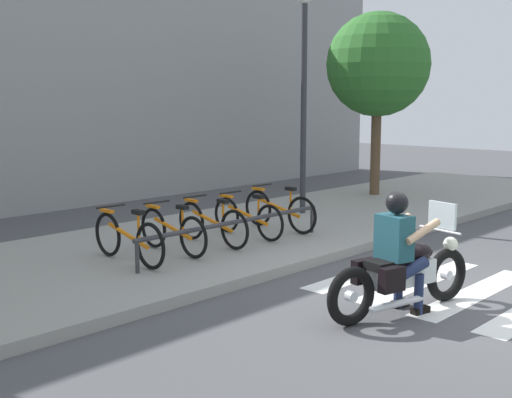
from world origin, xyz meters
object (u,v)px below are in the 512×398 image
object	(u,v)px
bicycle_3	(247,217)
street_lamp	(304,84)
bicycle_4	(279,210)
rider	(399,244)
bicycle_2	(212,223)
bike_rack	(236,224)
tree_near_rack	(378,65)
motorcycle	(403,274)
bicycle_1	(173,231)
bicycle_0	(128,238)

from	to	relation	value
bicycle_3	street_lamp	xyz separation A→B (m)	(2.51, 0.84, 2.29)
bicycle_4	street_lamp	world-z (taller)	street_lamp
rider	bicycle_4	xyz separation A→B (m)	(2.19, 3.78, -0.32)
bicycle_2	bicycle_4	xyz separation A→B (m)	(1.64, -0.00, 0.01)
bike_rack	street_lamp	size ratio (longest dim) A/B	0.84
rider	street_lamp	size ratio (longest dim) A/B	0.31
bicycle_3	bike_rack	xyz separation A→B (m)	(-0.82, -0.55, 0.07)
street_lamp	tree_near_rack	bearing A→B (deg)	6.93
rider	motorcycle	bearing A→B (deg)	-14.78
bicycle_2	bicycle_1	bearing A→B (deg)	-179.98
street_lamp	bicycle_0	bearing A→B (deg)	-170.37
rider	bicycle_1	world-z (taller)	rider
rider	bicycle_4	bearing A→B (deg)	59.93
bicycle_0	bicycle_1	xyz separation A→B (m)	(0.82, 0.00, -0.01)
bicycle_0	bicycle_2	world-z (taller)	bicycle_0
bicycle_4	bicycle_2	bearing A→B (deg)	179.98
bicycle_1	bicycle_2	bearing A→B (deg)	0.02
bicycle_2	bicycle_3	world-z (taller)	bicycle_2
bicycle_4	bicycle_1	bearing A→B (deg)	179.99
bicycle_2	street_lamp	size ratio (longest dim) A/B	0.37
rider	bicycle_0	distance (m)	3.95
bicycle_2	bicycle_4	world-z (taller)	bicycle_4
tree_near_rack	bike_rack	bearing A→B (deg)	-164.81
bicycle_1	bicycle_3	size ratio (longest dim) A/B	0.97
bike_rack	street_lamp	xyz separation A→B (m)	(3.33, 1.40, 2.22)
bicycle_3	bike_rack	world-z (taller)	bicycle_3
motorcycle	rider	world-z (taller)	rider
bicycle_0	bike_rack	xyz separation A→B (m)	(1.64, -0.55, 0.05)
bicycle_3	rider	bearing A→B (deg)	-109.88
street_lamp	motorcycle	bearing A→B (deg)	-129.32
bicycle_4	tree_near_rack	world-z (taller)	tree_near_rack
bicycle_4	bike_rack	bearing A→B (deg)	-161.38
bicycle_4	street_lamp	xyz separation A→B (m)	(1.69, 0.84, 2.27)
bicycle_1	bicycle_2	xyz separation A→B (m)	(0.82, 0.00, 0.00)
bicycle_2	tree_near_rack	distance (m)	7.30
rider	bicycle_2	distance (m)	3.84
bicycle_2	street_lamp	xyz separation A→B (m)	(3.33, 0.84, 2.28)
bicycle_0	bicycle_3	xyz separation A→B (m)	(2.47, 0.00, -0.02)
bicycle_0	street_lamp	world-z (taller)	street_lamp
bicycle_1	bicycle_0	bearing A→B (deg)	-179.99
rider	street_lamp	distance (m)	6.34
bicycle_2	bicycle_3	xyz separation A→B (m)	(0.82, 0.00, -0.01)
motorcycle	street_lamp	size ratio (longest dim) A/B	0.48
bicycle_0	tree_near_rack	size ratio (longest dim) A/B	0.38
bicycle_4	street_lamp	size ratio (longest dim) A/B	0.38
rider	bicycle_0	world-z (taller)	rider
bicycle_0	bicycle_1	bearing A→B (deg)	0.01
bicycle_2	tree_near_rack	bearing A→B (deg)	10.64
bicycle_4	tree_near_rack	distance (m)	5.84
bicycle_1	bicycle_4	distance (m)	2.47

